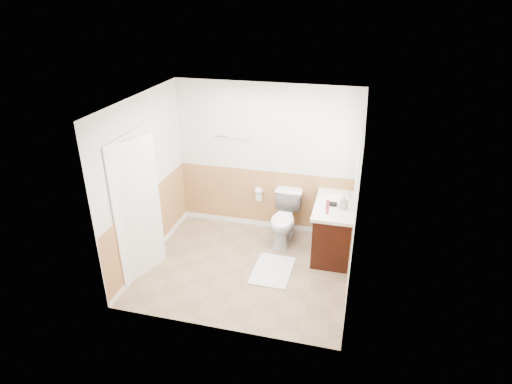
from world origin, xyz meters
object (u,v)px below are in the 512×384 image
(bath_mat, at_px, (272,270))
(soap_dispenser, at_px, (344,203))
(toilet, at_px, (284,219))
(lotion_bottle, at_px, (328,207))
(vanity_cabinet, at_px, (334,230))

(bath_mat, xyz_separation_m, soap_dispenser, (0.92, 0.61, 0.94))
(toilet, distance_m, bath_mat, 0.96)
(toilet, distance_m, lotion_bottle, 1.01)
(bath_mat, relative_size, lotion_bottle, 3.64)
(vanity_cabinet, bearing_deg, soap_dispenser, -48.16)
(bath_mat, relative_size, vanity_cabinet, 0.73)
(vanity_cabinet, bearing_deg, lotion_bottle, -106.32)
(soap_dispenser, bearing_deg, toilet, 163.99)
(toilet, distance_m, vanity_cabinet, 0.81)
(bath_mat, bearing_deg, toilet, 90.00)
(toilet, bearing_deg, soap_dispenser, -14.76)
(lotion_bottle, bearing_deg, vanity_cabinet, 73.68)
(lotion_bottle, xyz_separation_m, soap_dispenser, (0.22, 0.21, -0.01))
(bath_mat, height_order, lotion_bottle, lotion_bottle)
(toilet, xyz_separation_m, soap_dispenser, (0.92, -0.26, 0.55))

